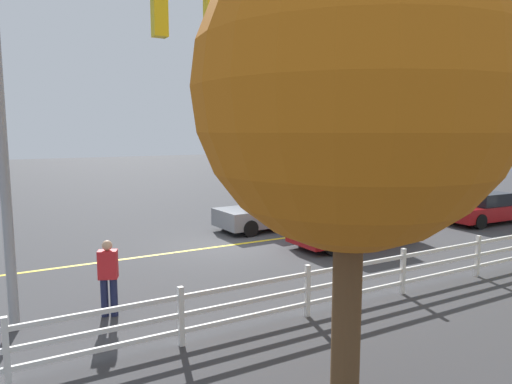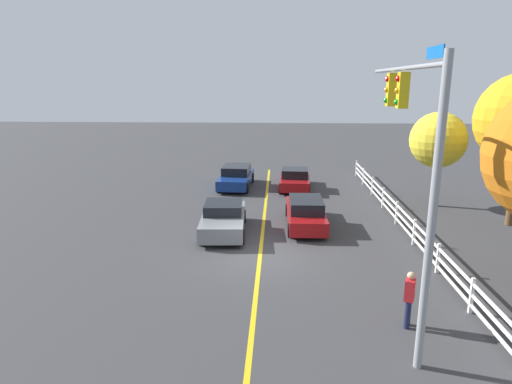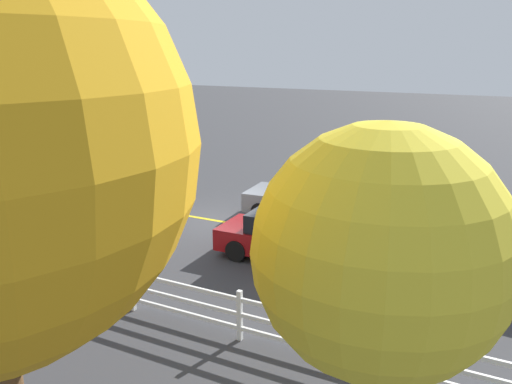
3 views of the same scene
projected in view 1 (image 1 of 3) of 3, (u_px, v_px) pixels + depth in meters
ground_plane at (230, 245)px, 16.48m from camera, size 120.00×120.00×0.00m
lane_center_stripe at (321, 233)px, 18.42m from camera, size 28.00×0.16×0.01m
signal_assembly at (98, 69)px, 9.73m from camera, size 6.95×0.38×7.60m
car_0 at (271, 212)px, 19.31m from camera, size 4.58×2.21×1.39m
car_1 at (485, 208)px, 20.49m from camera, size 4.46×2.10×1.36m
car_2 at (353, 225)px, 16.50m from camera, size 4.77×1.87×1.42m
car_3 at (420, 196)px, 24.00m from camera, size 4.80×2.19×1.42m
pedestrian at (108, 275)px, 10.07m from camera, size 0.47×0.39×1.69m
white_rail_fence at (442, 262)px, 12.20m from camera, size 26.10×0.10×1.15m
tree_0 at (352, 91)px, 6.45m from camera, size 4.50×4.50×6.84m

